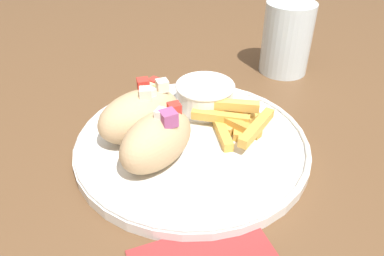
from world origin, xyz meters
The scene contains 7 objects.
table centered at (0.00, 0.00, 0.66)m, with size 1.57×1.57×0.71m.
plate centered at (-0.02, -0.05, 0.72)m, with size 0.30×0.30×0.02m.
pita_sandwich_near centered at (-0.07, -0.09, 0.76)m, with size 0.12×0.12×0.07m.
pita_sandwich_far centered at (-0.08, -0.03, 0.76)m, with size 0.13×0.12×0.07m.
fries_pile centered at (0.04, -0.03, 0.74)m, with size 0.11×0.11×0.03m.
sauce_ramekin centered at (0.01, 0.03, 0.75)m, with size 0.09×0.09×0.04m.
water_glass centered at (0.17, 0.16, 0.77)m, with size 0.08×0.08×0.12m.
Camera 1 is at (-0.07, -0.43, 1.02)m, focal length 35.00 mm.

